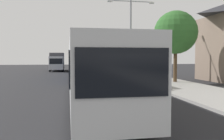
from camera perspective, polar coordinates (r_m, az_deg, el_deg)
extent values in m
cube|color=silver|center=(11.88, -4.02, -0.20)|extent=(2.50, 12.34, 2.70)
cube|color=black|center=(12.07, 1.98, 1.52)|extent=(0.04, 11.35, 1.00)
cube|color=black|center=(11.80, -10.17, 1.44)|extent=(0.04, 11.35, 1.00)
cube|color=black|center=(5.76, 2.68, -0.61)|extent=(2.30, 0.04, 1.20)
cube|color=navy|center=(12.16, 2.02, -3.90)|extent=(0.03, 11.72, 0.36)
cube|color=black|center=(8.23, -1.22, 8.36)|extent=(1.75, 0.90, 0.16)
cylinder|color=black|center=(8.52, 6.36, -9.63)|extent=(0.28, 1.00, 1.00)
cylinder|color=black|center=(8.18, -8.81, -10.18)|extent=(0.28, 1.00, 1.00)
cylinder|color=black|center=(15.48, -1.31, -3.90)|extent=(0.28, 1.00, 1.00)
cylinder|color=black|center=(15.30, -9.50, -4.02)|extent=(0.28, 1.00, 1.00)
cube|color=#284C8C|center=(25.90, -7.40, 1.52)|extent=(2.50, 10.73, 2.70)
cube|color=black|center=(25.98, -4.61, 2.31)|extent=(0.04, 9.88, 1.00)
cube|color=black|center=(25.86, -10.22, 2.27)|extent=(0.04, 9.88, 1.00)
cube|color=black|center=(20.51, -6.66, 1.98)|extent=(2.30, 0.04, 1.20)
cube|color=navy|center=(26.02, -4.57, -0.22)|extent=(0.03, 10.20, 0.36)
cube|color=black|center=(22.69, -7.02, 4.93)|extent=(1.75, 0.90, 0.16)
cylinder|color=black|center=(22.73, -4.19, -1.70)|extent=(0.28, 1.00, 1.00)
cylinder|color=black|center=(22.61, -9.75, -1.76)|extent=(0.28, 1.00, 1.00)
cylinder|color=black|center=(28.97, -5.50, -0.69)|extent=(0.28, 1.00, 1.00)
cylinder|color=black|center=(28.87, -9.86, -0.73)|extent=(0.28, 1.00, 1.00)
cube|color=#284C8C|center=(38.91, -8.36, 2.00)|extent=(2.50, 12.34, 2.70)
cube|color=black|center=(38.96, -6.49, 2.53)|extent=(0.04, 11.35, 1.00)
cube|color=black|center=(38.88, -10.23, 2.50)|extent=(0.04, 11.35, 1.00)
cube|color=black|center=(32.72, -8.00, 2.35)|extent=(2.30, 0.04, 1.20)
cube|color=navy|center=(38.99, -6.47, 0.84)|extent=(0.03, 11.72, 0.36)
cube|color=black|center=(35.21, -8.18, 4.23)|extent=(1.75, 0.90, 0.16)
cylinder|color=black|center=(35.19, -6.35, -0.04)|extent=(0.28, 1.00, 1.00)
cylinder|color=black|center=(35.10, -9.93, -0.08)|extent=(0.28, 1.00, 1.00)
cylinder|color=black|center=(42.38, -7.01, 0.47)|extent=(0.28, 1.00, 1.00)
cylinder|color=black|center=(42.31, -9.99, 0.44)|extent=(0.28, 1.00, 1.00)
cube|color=#B7B7BC|center=(18.54, 5.40, -2.15)|extent=(1.84, 4.54, 0.80)
cube|color=#B7B7BC|center=(18.63, 5.29, 0.34)|extent=(1.62, 2.64, 0.80)
cube|color=black|center=(18.63, 5.29, 0.34)|extent=(1.66, 2.73, 0.44)
sphere|color=#F9EFCC|center=(16.20, 5.86, -2.54)|extent=(0.18, 0.18, 0.18)
sphere|color=#F9EFCC|center=(16.51, 9.24, -2.46)|extent=(0.18, 0.18, 0.18)
cylinder|color=black|center=(17.01, 4.01, -3.79)|extent=(0.22, 0.70, 0.70)
cylinder|color=black|center=(17.49, 9.24, -3.64)|extent=(0.22, 0.70, 0.70)
cylinder|color=black|center=(19.74, 1.99, -2.84)|extent=(0.22, 0.70, 0.70)
cylinder|color=black|center=(20.15, 6.56, -2.74)|extent=(0.22, 0.70, 0.70)
cube|color=#B7B7BC|center=(40.48, -13.10, 1.64)|extent=(2.30, 1.80, 2.20)
cube|color=#333338|center=(43.88, -12.89, 2.20)|extent=(2.35, 5.02, 2.70)
cube|color=black|center=(39.56, -13.17, 2.04)|extent=(2.07, 0.04, 0.90)
cylinder|color=black|center=(40.58, -14.54, 0.21)|extent=(0.26, 0.90, 0.90)
cylinder|color=black|center=(40.48, -11.63, 0.24)|extent=(0.26, 0.90, 0.90)
cylinder|color=black|center=(44.95, -14.12, 0.48)|extent=(0.26, 0.90, 0.90)
cylinder|color=black|center=(44.86, -11.50, 0.51)|extent=(0.26, 0.90, 0.90)
cylinder|color=gray|center=(26.46, 4.46, 7.42)|extent=(0.20, 0.20, 8.50)
cylinder|color=gray|center=(26.81, 2.00, 16.14)|extent=(2.32, 0.10, 0.10)
cube|color=silver|center=(26.58, -0.54, 16.08)|extent=(0.56, 0.28, 0.16)
cylinder|color=gray|center=(27.38, 6.93, 15.84)|extent=(2.32, 0.10, 0.10)
cube|color=silver|center=(27.72, 9.31, 15.49)|extent=(0.56, 0.28, 0.16)
cylinder|color=#4C3823|center=(22.49, 14.79, 0.99)|extent=(0.32, 0.32, 2.92)
sphere|color=#2D6028|center=(22.59, 14.90, 8.64)|extent=(3.88, 3.88, 3.88)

